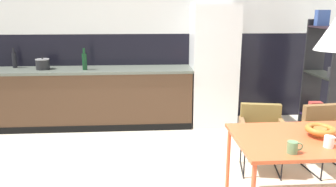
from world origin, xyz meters
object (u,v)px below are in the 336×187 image
object	(u,v)px
open_shelf_unit	(325,76)
pendant_lamp_over_table_near	(336,33)
armchair_by_stool	(261,128)
mug_wide_latte	(329,142)
mug_tall_blue	(293,147)
bottle_spice_small	(85,61)
armchair_corner_seat	(327,130)
refrigerator_column	(213,66)
dining_table	(322,142)
cooking_pot	(43,64)
fruit_bowl	(320,130)
bottle_wine_green	(14,60)

from	to	relation	value
open_shelf_unit	pendant_lamp_over_table_near	distance (m)	2.20
armchair_by_stool	mug_wide_latte	distance (m)	1.12
mug_tall_blue	bottle_spice_small	size ratio (longest dim) A/B	0.39
bottle_spice_small	pendant_lamp_over_table_near	distance (m)	3.48
mug_wide_latte	bottle_spice_small	size ratio (longest dim) A/B	0.38
bottle_spice_small	armchair_corner_seat	bearing A→B (deg)	-28.26
mug_tall_blue	bottle_spice_small	world-z (taller)	bottle_spice_small
refrigerator_column	dining_table	xyz separation A→B (m)	(0.46, -2.50, -0.26)
mug_wide_latte	bottle_spice_small	xyz separation A→B (m)	(-2.38, 2.62, 0.28)
armchair_by_stool	cooking_pot	bearing A→B (deg)	-19.02
armchair_by_stool	bottle_spice_small	bearing A→B (deg)	-24.29
dining_table	mug_wide_latte	distance (m)	0.23
armchair_by_stool	cooking_pot	size ratio (longest dim) A/B	3.61
fruit_bowl	open_shelf_unit	world-z (taller)	open_shelf_unit
open_shelf_unit	pendant_lamp_over_table_near	xyz separation A→B (m)	(-0.99, -1.83, 0.74)
refrigerator_column	cooking_pot	xyz separation A→B (m)	(-2.62, -0.00, 0.06)
fruit_bowl	pendant_lamp_over_table_near	distance (m)	0.84
armchair_corner_seat	refrigerator_column	bearing A→B (deg)	-65.13
bottle_spice_small	cooking_pot	bearing A→B (deg)	172.91
dining_table	open_shelf_unit	xyz separation A→B (m)	(0.99, 1.83, 0.21)
mug_tall_blue	pendant_lamp_over_table_near	size ratio (longest dim) A/B	0.10
bottle_spice_small	pendant_lamp_over_table_near	world-z (taller)	pendant_lamp_over_table_near
bottle_wine_green	open_shelf_unit	xyz separation A→B (m)	(4.56, -0.85, -0.16)
fruit_bowl	mug_wide_latte	size ratio (longest dim) A/B	2.08
dining_table	cooking_pot	distance (m)	3.98
armchair_by_stool	bottle_spice_small	size ratio (longest dim) A/B	2.29
refrigerator_column	bottle_wine_green	xyz separation A→B (m)	(-3.10, 0.17, 0.11)
armchair_by_stool	open_shelf_unit	size ratio (longest dim) A/B	0.42
mug_tall_blue	bottle_wine_green	world-z (taller)	bottle_wine_green
refrigerator_column	open_shelf_unit	distance (m)	1.61
dining_table	mug_wide_latte	size ratio (longest dim) A/B	12.46
fruit_bowl	pendant_lamp_over_table_near	bearing A→B (deg)	-60.17
fruit_bowl	open_shelf_unit	size ratio (longest dim) A/B	0.14
cooking_pot	bottle_wine_green	bearing A→B (deg)	159.64
cooking_pot	open_shelf_unit	xyz separation A→B (m)	(4.08, -0.67, -0.11)
bottle_wine_green	open_shelf_unit	distance (m)	4.64
armchair_by_stool	mug_wide_latte	world-z (taller)	mug_wide_latte
mug_wide_latte	mug_tall_blue	xyz separation A→B (m)	(-0.35, -0.09, 0.00)
cooking_pot	bottle_spice_small	xyz separation A→B (m)	(0.64, -0.08, 0.05)
armchair_corner_seat	fruit_bowl	size ratio (longest dim) A/B	2.89
mug_tall_blue	cooking_pot	world-z (taller)	cooking_pot
bottle_spice_small	armchair_by_stool	bearing A→B (deg)	-34.93
bottle_spice_small	open_shelf_unit	bearing A→B (deg)	-9.76
dining_table	open_shelf_unit	size ratio (longest dim) A/B	0.85
armchair_by_stool	mug_wide_latte	size ratio (longest dim) A/B	6.08
mug_tall_blue	bottle_wine_green	size ratio (longest dim) A/B	0.41
dining_table	armchair_by_stool	distance (m)	0.92
dining_table	open_shelf_unit	world-z (taller)	open_shelf_unit
dining_table	fruit_bowl	bearing A→B (deg)	119.46
dining_table	mug_tall_blue	bearing A→B (deg)	-143.78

